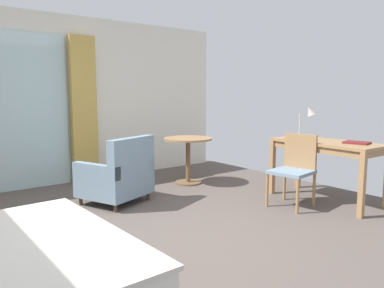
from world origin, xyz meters
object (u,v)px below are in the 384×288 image
(closed_book, at_px, (357,143))
(round_cafe_table, at_px, (188,149))
(desk_chair, at_px, (295,166))
(desk_lamp, at_px, (308,116))
(armchair_by_window, at_px, (118,177))
(writing_desk, at_px, (327,148))

(closed_book, distance_m, round_cafe_table, 2.36)
(desk_chair, height_order, desk_lamp, desk_lamp)
(round_cafe_table, bearing_deg, closed_book, -67.96)
(desk_lamp, bearing_deg, round_cafe_table, 121.39)
(desk_lamp, bearing_deg, closed_book, -90.96)
(armchair_by_window, relative_size, round_cafe_table, 1.30)
(desk_chair, height_order, armchair_by_window, desk_chair)
(writing_desk, relative_size, closed_book, 4.92)
(closed_book, bearing_deg, armchair_by_window, 127.25)
(closed_book, relative_size, armchair_by_window, 0.30)
(writing_desk, distance_m, armchair_by_window, 2.65)
(closed_book, bearing_deg, writing_desk, 89.01)
(armchair_by_window, distance_m, round_cafe_table, 1.36)
(desk_lamp, relative_size, armchair_by_window, 0.47)
(desk_chair, relative_size, armchair_by_window, 0.93)
(closed_book, bearing_deg, round_cafe_table, 99.90)
(armchair_by_window, bearing_deg, closed_book, -40.61)
(round_cafe_table, bearing_deg, desk_lamp, -58.61)
(desk_chair, height_order, closed_book, desk_chair)
(writing_desk, distance_m, desk_chair, 0.52)
(round_cafe_table, bearing_deg, writing_desk, -66.02)
(desk_lamp, xyz_separation_m, closed_book, (-0.01, -0.71, -0.28))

